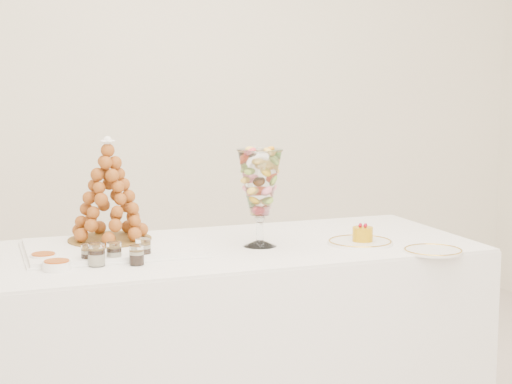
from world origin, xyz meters
name	(u,v)px	position (x,y,z in m)	size (l,w,h in m)	color
buffet_table	(208,347)	(-0.13, 0.20, 0.38)	(2.05, 0.93, 0.76)	white
lace_tray	(112,248)	(-0.47, 0.25, 0.77)	(0.60, 0.45, 0.02)	white
macaron_vase	(260,184)	(0.07, 0.17, 1.00)	(0.16, 0.16, 0.36)	white
cake_plate	(360,242)	(0.44, 0.10, 0.77)	(0.24, 0.24, 0.01)	white
spare_plate	(433,251)	(0.63, -0.11, 0.77)	(0.21, 0.21, 0.01)	white
verrine_a	(88,254)	(-0.57, 0.06, 0.80)	(0.05, 0.05, 0.07)	white
verrine_b	(114,252)	(-0.49, 0.06, 0.80)	(0.05, 0.05, 0.07)	white
verrine_c	(143,249)	(-0.39, 0.07, 0.80)	(0.05, 0.05, 0.07)	white
verrine_d	(96,255)	(-0.55, 0.02, 0.80)	(0.06, 0.06, 0.08)	white
verrine_e	(137,255)	(-0.42, -0.01, 0.80)	(0.05, 0.05, 0.07)	white
ramekin_back	(43,258)	(-0.72, 0.12, 0.78)	(0.09, 0.09, 0.03)	white
ramekin_front	(57,266)	(-0.68, -0.01, 0.78)	(0.09, 0.09, 0.03)	white
croquembouche	(109,190)	(-0.47, 0.34, 0.97)	(0.31, 0.31, 0.39)	brown
mousse_cake	(363,234)	(0.45, 0.09, 0.80)	(0.08, 0.08, 0.07)	#C28D09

